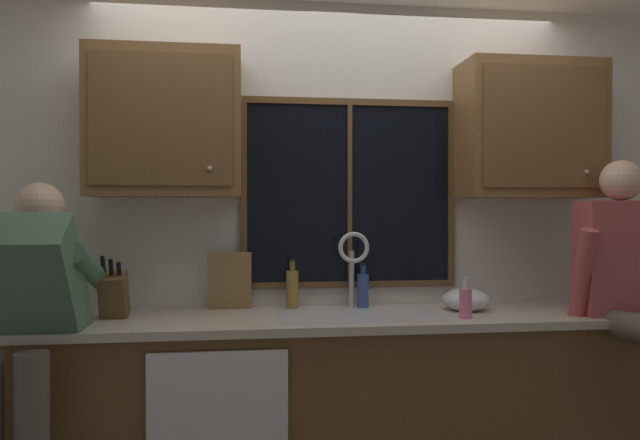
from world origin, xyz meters
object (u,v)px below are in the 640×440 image
person_standing (22,325)px  knife_block (114,296)px  mixing_bowl (466,300)px  soap_dispenser (466,302)px  bottle_tall_clear (292,288)px  cutting_board (230,281)px  bottle_green_glass (363,289)px  person_sitting_on_counter (634,280)px

person_standing → knife_block: bearing=50.0°
mixing_bowl → soap_dispenser: size_ratio=1.22×
bottle_tall_clear → cutting_board: bearing=178.3°
bottle_green_glass → bottle_tall_clear: bearing=177.2°
knife_block → bottle_green_glass: (1.24, 0.16, -0.01)m
cutting_board → mixing_bowl: size_ratio=1.26×
soap_dispenser → mixing_bowl: bearing=68.3°
person_sitting_on_counter → cutting_board: 1.97m
person_standing → mixing_bowl: bearing=10.1°
person_standing → person_sitting_on_counter: size_ratio=1.24×
knife_block → soap_dispenser: bearing=-7.1°
soap_dispenser → bottle_tall_clear: 0.88m
person_standing → person_sitting_on_counter: person_sitting_on_counter is taller
person_standing → person_sitting_on_counter: (2.75, 0.04, 0.14)m
person_standing → bottle_tall_clear: size_ratio=5.98×
person_sitting_on_counter → person_standing: bearing=-179.1°
cutting_board → mixing_bowl: (1.21, -0.17, -0.09)m
knife_block → bottle_green_glass: size_ratio=1.37×
bottle_tall_clear → knife_block: bearing=-168.6°
knife_block → soap_dispenser: size_ratio=1.63×
soap_dispenser → bottle_tall_clear: (-0.80, 0.38, 0.03)m
knife_block → bottle_green_glass: bearing=7.2°
bottle_green_glass → person_sitting_on_counter: bearing=-20.7°
knife_block → mixing_bowl: bearing=0.5°
person_sitting_on_counter → cutting_board: bearing=165.7°
mixing_bowl → knife_block: bearing=-179.5°
cutting_board → bottle_tall_clear: size_ratio=1.16×
soap_dispenser → cutting_board: bearing=160.7°
person_standing → bottle_tall_clear: person_standing is taller
cutting_board → mixing_bowl: cutting_board is taller
soap_dispenser → bottle_green_glass: bottle_green_glass is taller
soap_dispenser → bottle_green_glass: bearing=139.3°
soap_dispenser → person_sitting_on_counter: bearing=-7.0°
person_standing → bottle_tall_clear: bearing=24.3°
mixing_bowl → soap_dispenser: 0.24m
mixing_bowl → bottle_tall_clear: (-0.88, 0.16, 0.05)m
knife_block → bottle_green_glass: knife_block is taller
person_standing → bottle_green_glass: size_ratio=6.63×
cutting_board → mixing_bowl: 1.22m
bottle_green_glass → bottle_tall_clear: size_ratio=0.90×
bottle_tall_clear → person_standing: bearing=-155.7°
soap_dispenser → bottle_tall_clear: bottle_tall_clear is taller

